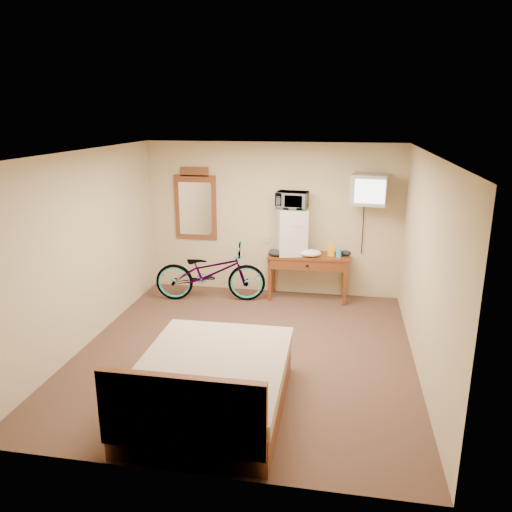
{
  "coord_description": "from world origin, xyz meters",
  "views": [
    {
      "loc": [
        1.14,
        -5.69,
        2.94
      ],
      "look_at": [
        0.02,
        0.68,
        1.08
      ],
      "focal_mm": 35.0,
      "sensor_mm": 36.0,
      "label": 1
    }
  ],
  "objects_px": {
    "microwave": "(292,200)",
    "crt_television": "(369,189)",
    "desk": "(308,263)",
    "mini_fridge": "(291,231)",
    "wall_mirror": "(196,205)",
    "bed": "(210,386)",
    "bicycle": "(210,272)",
    "blue_cup": "(339,253)"
  },
  "relations": [
    {
      "from": "desk",
      "to": "mini_fridge",
      "type": "relative_size",
      "value": 1.77
    },
    {
      "from": "microwave",
      "to": "crt_television",
      "type": "relative_size",
      "value": 0.76
    },
    {
      "from": "desk",
      "to": "microwave",
      "type": "height_order",
      "value": "microwave"
    },
    {
      "from": "desk",
      "to": "microwave",
      "type": "bearing_deg",
      "value": 171.92
    },
    {
      "from": "crt_television",
      "to": "bed",
      "type": "bearing_deg",
      "value": -115.41
    },
    {
      "from": "crt_television",
      "to": "desk",
      "type": "bearing_deg",
      "value": -178.77
    },
    {
      "from": "microwave",
      "to": "bicycle",
      "type": "xyz_separation_m",
      "value": [
        -1.27,
        -0.33,
        -1.16
      ]
    },
    {
      "from": "mini_fridge",
      "to": "wall_mirror",
      "type": "relative_size",
      "value": 0.61
    },
    {
      "from": "microwave",
      "to": "wall_mirror",
      "type": "relative_size",
      "value": 0.4
    },
    {
      "from": "bicycle",
      "to": "microwave",
      "type": "bearing_deg",
      "value": -83.83
    },
    {
      "from": "mini_fridge",
      "to": "bicycle",
      "type": "relative_size",
      "value": 0.42
    },
    {
      "from": "wall_mirror",
      "to": "bicycle",
      "type": "height_order",
      "value": "wall_mirror"
    },
    {
      "from": "crt_television",
      "to": "microwave",
      "type": "bearing_deg",
      "value": 178.98
    },
    {
      "from": "mini_fridge",
      "to": "crt_television",
      "type": "relative_size",
      "value": 1.17
    },
    {
      "from": "mini_fridge",
      "to": "microwave",
      "type": "xyz_separation_m",
      "value": [
        0.0,
        0.0,
        0.5
      ]
    },
    {
      "from": "microwave",
      "to": "blue_cup",
      "type": "height_order",
      "value": "microwave"
    },
    {
      "from": "microwave",
      "to": "wall_mirror",
      "type": "height_order",
      "value": "wall_mirror"
    },
    {
      "from": "desk",
      "to": "bed",
      "type": "bearing_deg",
      "value": -102.13
    },
    {
      "from": "wall_mirror",
      "to": "bicycle",
      "type": "xyz_separation_m",
      "value": [
        0.38,
        -0.56,
        -0.99
      ]
    },
    {
      "from": "mini_fridge",
      "to": "crt_television",
      "type": "bearing_deg",
      "value": -1.02
    },
    {
      "from": "wall_mirror",
      "to": "bed",
      "type": "height_order",
      "value": "wall_mirror"
    },
    {
      "from": "desk",
      "to": "bed",
      "type": "relative_size",
      "value": 0.66
    },
    {
      "from": "crt_television",
      "to": "mini_fridge",
      "type": "bearing_deg",
      "value": 178.98
    },
    {
      "from": "wall_mirror",
      "to": "bicycle",
      "type": "relative_size",
      "value": 0.68
    },
    {
      "from": "bicycle",
      "to": "blue_cup",
      "type": "bearing_deg",
      "value": -91.42
    },
    {
      "from": "wall_mirror",
      "to": "bed",
      "type": "bearing_deg",
      "value": -71.76
    },
    {
      "from": "bed",
      "to": "bicycle",
      "type": "bearing_deg",
      "value": 104.89
    },
    {
      "from": "microwave",
      "to": "crt_television",
      "type": "distance_m",
      "value": 1.19
    },
    {
      "from": "blue_cup",
      "to": "wall_mirror",
      "type": "bearing_deg",
      "value": 172.65
    },
    {
      "from": "mini_fridge",
      "to": "wall_mirror",
      "type": "xyz_separation_m",
      "value": [
        -1.65,
        0.23,
        0.34
      ]
    },
    {
      "from": "mini_fridge",
      "to": "microwave",
      "type": "height_order",
      "value": "microwave"
    },
    {
      "from": "blue_cup",
      "to": "bed",
      "type": "relative_size",
      "value": 0.07
    },
    {
      "from": "mini_fridge",
      "to": "blue_cup",
      "type": "distance_m",
      "value": 0.82
    },
    {
      "from": "crt_television",
      "to": "bed",
      "type": "xyz_separation_m",
      "value": [
        -1.61,
        -3.4,
        -1.53
      ]
    },
    {
      "from": "desk",
      "to": "crt_television",
      "type": "height_order",
      "value": "crt_television"
    },
    {
      "from": "microwave",
      "to": "desk",
      "type": "bearing_deg",
      "value": -2.17
    },
    {
      "from": "desk",
      "to": "mini_fridge",
      "type": "bearing_deg",
      "value": 171.96
    },
    {
      "from": "mini_fridge",
      "to": "crt_television",
      "type": "height_order",
      "value": "crt_television"
    },
    {
      "from": "microwave",
      "to": "bed",
      "type": "relative_size",
      "value": 0.24
    },
    {
      "from": "desk",
      "to": "mini_fridge",
      "type": "distance_m",
      "value": 0.57
    },
    {
      "from": "wall_mirror",
      "to": "microwave",
      "type": "bearing_deg",
      "value": -7.99
    },
    {
      "from": "blue_cup",
      "to": "bed",
      "type": "bearing_deg",
      "value": -109.85
    }
  ]
}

